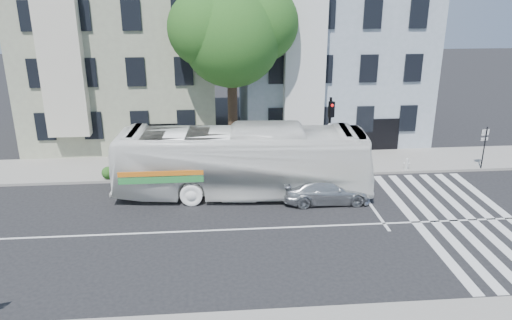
{
  "coord_description": "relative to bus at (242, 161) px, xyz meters",
  "views": [
    {
      "loc": [
        -1.08,
        -19.83,
        10.41
      ],
      "look_at": [
        0.84,
        2.4,
        2.4
      ],
      "focal_mm": 35.0,
      "sensor_mm": 36.0,
      "label": 1
    }
  ],
  "objects": [
    {
      "name": "sedan",
      "position": [
        4.08,
        -1.3,
        -1.16
      ],
      "size": [
        1.79,
        4.39,
        1.27
      ],
      "primitive_type": "imported",
      "rotation": [
        0.0,
        0.0,
        1.57
      ],
      "color": "silver",
      "rests_on": "ground"
    },
    {
      "name": "fire_hydrant",
      "position": [
        9.63,
        2.4,
        -1.3
      ],
      "size": [
        0.39,
        0.22,
        0.69
      ],
      "rotation": [
        0.0,
        0.0,
        -0.21
      ],
      "color": "silver",
      "rests_on": "sidewalk_far"
    },
    {
      "name": "far_sign_pole",
      "position": [
        14.04,
        2.24,
        -0.07
      ],
      "size": [
        0.45,
        0.19,
        2.5
      ],
      "rotation": [
        0.0,
        0.0,
        0.17
      ],
      "color": "black",
      "rests_on": "sidewalk_far"
    },
    {
      "name": "sidewalk_far",
      "position": [
        -0.28,
        4.1,
        -1.72
      ],
      "size": [
        80.0,
        4.0,
        0.15
      ],
      "primitive_type": "cube",
      "color": "gray",
      "rests_on": "ground"
    },
    {
      "name": "bus",
      "position": [
        0.0,
        0.0,
        0.0
      ],
      "size": [
        3.94,
        13.1,
        3.6
      ],
      "primitive_type": "imported",
      "rotation": [
        0.0,
        0.0,
        1.5
      ],
      "color": "white",
      "rests_on": "ground"
    },
    {
      "name": "ground",
      "position": [
        -0.28,
        -3.9,
        -1.8
      ],
      "size": [
        120.0,
        120.0,
        0.0
      ],
      "primitive_type": "plane",
      "color": "black",
      "rests_on": "ground"
    },
    {
      "name": "hedge",
      "position": [
        -3.02,
        2.4,
        -1.3
      ],
      "size": [
        8.5,
        2.44,
        0.7
      ],
      "primitive_type": null,
      "rotation": [
        0.0,
        0.0,
        -0.19
      ],
      "color": "#2E5E1E",
      "rests_on": "sidewalk_far"
    },
    {
      "name": "building_right",
      "position": [
        6.72,
        11.1,
        3.7
      ],
      "size": [
        12.0,
        10.0,
        11.0
      ],
      "primitive_type": "cube",
      "color": "#91A2AD",
      "rests_on": "ground"
    },
    {
      "name": "street_tree",
      "position": [
        -0.22,
        4.83,
        6.03
      ],
      "size": [
        7.3,
        5.9,
        11.1
      ],
      "color": "#2D2116",
      "rests_on": "ground"
    },
    {
      "name": "traffic_signal",
      "position": [
        5.11,
        2.8,
        1.02
      ],
      "size": [
        0.43,
        0.54,
        4.36
      ],
      "rotation": [
        0.0,
        0.0,
        0.43
      ],
      "color": "black",
      "rests_on": "ground"
    },
    {
      "name": "building_left",
      "position": [
        -7.28,
        11.1,
        3.7
      ],
      "size": [
        12.0,
        10.0,
        11.0
      ],
      "primitive_type": "cube",
      "color": "gray",
      "rests_on": "ground"
    }
  ]
}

